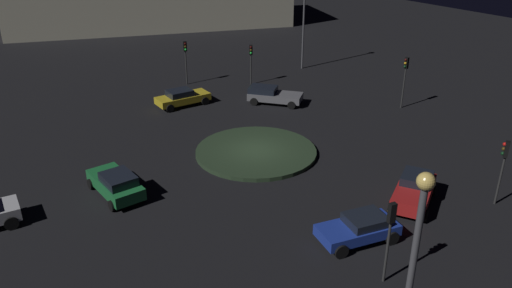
{
  "coord_description": "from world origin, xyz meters",
  "views": [
    {
      "loc": [
        17.22,
        25.46,
        14.78
      ],
      "look_at": [
        0.0,
        0.0,
        0.69
      ],
      "focal_mm": 35.84,
      "sensor_mm": 36.0,
      "label": 1
    }
  ],
  "objects_px": {
    "car_grey": "(272,95)",
    "traffic_light_north": "(390,226)",
    "car_blue": "(359,228)",
    "traffic_light_southwest": "(251,56)",
    "car_yellow": "(182,97)",
    "car_green": "(116,183)",
    "traffic_light_west": "(405,72)",
    "car_red": "(414,190)",
    "traffic_light_south": "(185,54)",
    "traffic_light_northwest": "(504,160)",
    "streetlamp_southwest": "(304,6)"
  },
  "relations": [
    {
      "from": "car_yellow",
      "to": "traffic_light_southwest",
      "type": "distance_m",
      "value": 8.29
    },
    {
      "from": "car_blue",
      "to": "car_yellow",
      "type": "height_order",
      "value": "car_yellow"
    },
    {
      "from": "car_red",
      "to": "traffic_light_north",
      "type": "height_order",
      "value": "traffic_light_north"
    },
    {
      "from": "car_blue",
      "to": "car_green",
      "type": "distance_m",
      "value": 13.64
    },
    {
      "from": "car_blue",
      "to": "car_grey",
      "type": "relative_size",
      "value": 0.92
    },
    {
      "from": "car_red",
      "to": "traffic_light_southwest",
      "type": "bearing_deg",
      "value": -130.87
    },
    {
      "from": "car_yellow",
      "to": "traffic_light_west",
      "type": "xyz_separation_m",
      "value": [
        -14.63,
        10.54,
        2.29
      ]
    },
    {
      "from": "car_green",
      "to": "car_red",
      "type": "bearing_deg",
      "value": -130.38
    },
    {
      "from": "car_blue",
      "to": "traffic_light_west",
      "type": "height_order",
      "value": "traffic_light_west"
    },
    {
      "from": "traffic_light_northwest",
      "to": "streetlamp_southwest",
      "type": "bearing_deg",
      "value": -46.41
    },
    {
      "from": "car_yellow",
      "to": "traffic_light_southwest",
      "type": "height_order",
      "value": "traffic_light_southwest"
    },
    {
      "from": "streetlamp_southwest",
      "to": "car_blue",
      "type": "bearing_deg",
      "value": 56.51
    },
    {
      "from": "car_grey",
      "to": "car_blue",
      "type": "bearing_deg",
      "value": -63.95
    },
    {
      "from": "car_grey",
      "to": "streetlamp_southwest",
      "type": "height_order",
      "value": "streetlamp_southwest"
    },
    {
      "from": "traffic_light_north",
      "to": "traffic_light_south",
      "type": "relative_size",
      "value": 0.98
    },
    {
      "from": "traffic_light_south",
      "to": "car_yellow",
      "type": "bearing_deg",
      "value": -20.11
    },
    {
      "from": "traffic_light_west",
      "to": "streetlamp_southwest",
      "type": "height_order",
      "value": "streetlamp_southwest"
    },
    {
      "from": "car_red",
      "to": "traffic_light_south",
      "type": "height_order",
      "value": "traffic_light_south"
    },
    {
      "from": "car_green",
      "to": "traffic_light_northwest",
      "type": "distance_m",
      "value": 21.2
    },
    {
      "from": "car_yellow",
      "to": "traffic_light_north",
      "type": "relative_size",
      "value": 1.12
    },
    {
      "from": "traffic_light_southwest",
      "to": "traffic_light_north",
      "type": "bearing_deg",
      "value": 10.45
    },
    {
      "from": "car_green",
      "to": "streetlamp_southwest",
      "type": "height_order",
      "value": "streetlamp_southwest"
    },
    {
      "from": "traffic_light_south",
      "to": "streetlamp_southwest",
      "type": "bearing_deg",
      "value": 92.06
    },
    {
      "from": "car_yellow",
      "to": "car_green",
      "type": "xyz_separation_m",
      "value": [
        9.73,
        11.18,
        0.05
      ]
    },
    {
      "from": "car_green",
      "to": "traffic_light_west",
      "type": "bearing_deg",
      "value": -92.08
    },
    {
      "from": "car_yellow",
      "to": "traffic_light_west",
      "type": "relative_size",
      "value": 1.04
    },
    {
      "from": "traffic_light_north",
      "to": "streetlamp_southwest",
      "type": "xyz_separation_m",
      "value": [
        -17.83,
        -27.88,
        3.5
      ]
    },
    {
      "from": "car_red",
      "to": "traffic_light_northwest",
      "type": "relative_size",
      "value": 1.2
    },
    {
      "from": "traffic_light_south",
      "to": "streetlamp_southwest",
      "type": "relative_size",
      "value": 0.42
    },
    {
      "from": "car_green",
      "to": "streetlamp_southwest",
      "type": "xyz_separation_m",
      "value": [
        -24.86,
        -14.23,
        5.55
      ]
    },
    {
      "from": "car_grey",
      "to": "traffic_light_west",
      "type": "relative_size",
      "value": 1.08
    },
    {
      "from": "car_green",
      "to": "traffic_light_northwest",
      "type": "xyz_separation_m",
      "value": [
        -16.97,
        12.56,
        1.93
      ]
    },
    {
      "from": "car_grey",
      "to": "traffic_light_southwest",
      "type": "relative_size",
      "value": 1.24
    },
    {
      "from": "car_green",
      "to": "traffic_light_west",
      "type": "relative_size",
      "value": 1.02
    },
    {
      "from": "traffic_light_northwest",
      "to": "traffic_light_west",
      "type": "xyz_separation_m",
      "value": [
        -7.39,
        -13.21,
        0.31
      ]
    },
    {
      "from": "car_grey",
      "to": "traffic_light_north",
      "type": "height_order",
      "value": "traffic_light_north"
    },
    {
      "from": "car_blue",
      "to": "traffic_light_southwest",
      "type": "relative_size",
      "value": 1.14
    },
    {
      "from": "traffic_light_northwest",
      "to": "car_grey",
      "type": "bearing_deg",
      "value": -27.92
    },
    {
      "from": "car_yellow",
      "to": "car_red",
      "type": "height_order",
      "value": "car_red"
    },
    {
      "from": "traffic_light_north",
      "to": "traffic_light_northwest",
      "type": "bearing_deg",
      "value": -73.06
    },
    {
      "from": "car_red",
      "to": "car_grey",
      "type": "height_order",
      "value": "car_red"
    },
    {
      "from": "traffic_light_southwest",
      "to": "car_red",
      "type": "bearing_deg",
      "value": 21.56
    },
    {
      "from": "car_blue",
      "to": "traffic_light_north",
      "type": "bearing_deg",
      "value": 78.0
    },
    {
      "from": "car_yellow",
      "to": "traffic_light_south",
      "type": "bearing_deg",
      "value": 59.47
    },
    {
      "from": "car_green",
      "to": "car_grey",
      "type": "height_order",
      "value": "car_green"
    },
    {
      "from": "traffic_light_south",
      "to": "streetlamp_southwest",
      "type": "xyz_separation_m",
      "value": [
        -12.19,
        1.87,
        3.44
      ]
    },
    {
      "from": "car_yellow",
      "to": "traffic_light_northwest",
      "type": "xyz_separation_m",
      "value": [
        -7.24,
        23.75,
        1.98
      ]
    },
    {
      "from": "car_red",
      "to": "car_yellow",
      "type": "bearing_deg",
      "value": -110.5
    },
    {
      "from": "car_green",
      "to": "car_yellow",
      "type": "bearing_deg",
      "value": -44.63
    },
    {
      "from": "car_yellow",
      "to": "streetlamp_southwest",
      "type": "bearing_deg",
      "value": 11.74
    }
  ]
}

